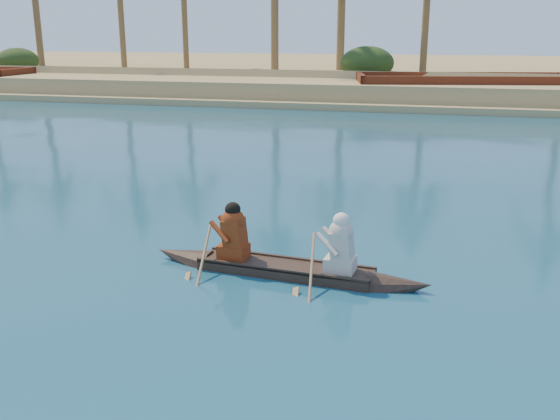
% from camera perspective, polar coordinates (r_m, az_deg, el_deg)
% --- Properties ---
extents(ground, '(160.00, 160.00, 0.00)m').
position_cam_1_polar(ground, '(11.97, 13.11, -4.45)').
color(ground, '#0C334F').
rests_on(ground, ground).
extents(sandy_embankment, '(150.00, 51.00, 1.50)m').
position_cam_1_polar(sandy_embankment, '(58.25, 15.01, 11.93)').
color(sandy_embankment, tan).
rests_on(sandy_embankment, ground).
extents(shrub_cluster, '(100.00, 6.00, 2.40)m').
position_cam_1_polar(shrub_cluster, '(42.85, 14.92, 11.57)').
color(shrub_cluster, '#203814').
rests_on(shrub_cluster, ground).
extents(canoe, '(5.11, 1.11, 1.40)m').
position_cam_1_polar(canoe, '(10.89, 0.48, -4.57)').
color(canoe, '#3B2A20').
rests_on(canoe, ground).
extents(barge_mid, '(12.99, 6.62, 2.07)m').
position_cam_1_polar(barge_mid, '(38.41, 16.54, 10.29)').
color(barge_mid, '#5C2013').
rests_on(barge_mid, ground).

